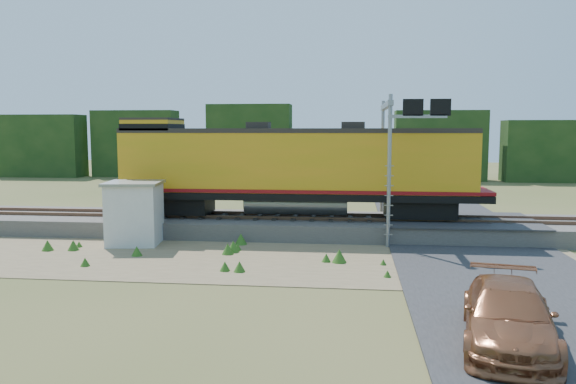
# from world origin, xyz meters

# --- Properties ---
(ground) EXTENTS (140.00, 140.00, 0.00)m
(ground) POSITION_xyz_m (0.00, 0.00, 0.00)
(ground) COLOR #475123
(ground) RESTS_ON ground
(ballast) EXTENTS (70.00, 5.00, 0.80)m
(ballast) POSITION_xyz_m (0.00, 6.00, 0.40)
(ballast) COLOR slate
(ballast) RESTS_ON ground
(rails) EXTENTS (70.00, 1.54, 0.16)m
(rails) POSITION_xyz_m (0.00, 6.00, 0.88)
(rails) COLOR brown
(rails) RESTS_ON ballast
(dirt_shoulder) EXTENTS (26.00, 8.00, 0.03)m
(dirt_shoulder) POSITION_xyz_m (-2.00, 0.50, 0.01)
(dirt_shoulder) COLOR #8C7754
(dirt_shoulder) RESTS_ON ground
(road) EXTENTS (7.00, 66.00, 0.86)m
(road) POSITION_xyz_m (7.00, 0.74, 0.09)
(road) COLOR #38383A
(road) RESTS_ON ground
(tree_line_north) EXTENTS (130.00, 3.00, 6.50)m
(tree_line_north) POSITION_xyz_m (0.00, 38.00, 3.07)
(tree_line_north) COLOR #173413
(tree_line_north) RESTS_ON ground
(weed_clumps) EXTENTS (15.00, 6.20, 0.56)m
(weed_clumps) POSITION_xyz_m (-3.50, 0.10, 0.00)
(weed_clumps) COLOR #30601B
(weed_clumps) RESTS_ON ground
(locomotive) EXTENTS (18.30, 2.79, 4.72)m
(locomotive) POSITION_xyz_m (-1.13, 6.00, 3.29)
(locomotive) COLOR black
(locomotive) RESTS_ON rails
(shed) EXTENTS (2.66, 2.66, 2.82)m
(shed) POSITION_xyz_m (-7.74, 2.64, 1.43)
(shed) COLOR silver
(shed) RESTS_ON ground
(signal_gantry) EXTENTS (2.62, 6.20, 6.60)m
(signal_gantry) POSITION_xyz_m (3.77, 5.35, 4.98)
(signal_gantry) COLOR gray
(signal_gantry) RESTS_ON ground
(car) EXTENTS (2.94, 5.29, 1.45)m
(car) POSITION_xyz_m (5.57, -7.75, 0.72)
(car) COLOR #9B5B39
(car) RESTS_ON ground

